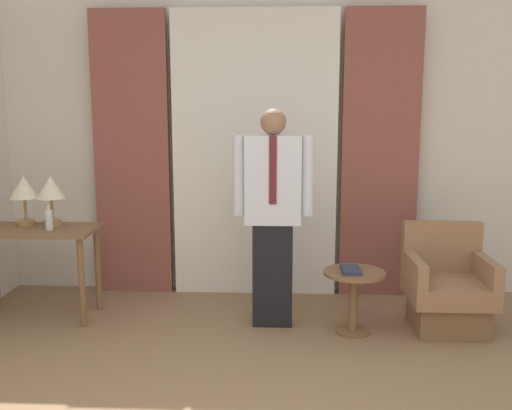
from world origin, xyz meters
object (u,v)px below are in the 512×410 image
book (351,270)px  table_lamp_left (24,190)px  armchair (447,291)px  bottle_near_edge (49,219)px  person (273,210)px  side_table (354,291)px  desk (34,244)px  table_lamp_right (51,190)px

book → table_lamp_left: bearing=171.9°
armchair → table_lamp_left: bearing=176.1°
table_lamp_left → book: bearing=-8.1°
bottle_near_edge → book: bearing=-4.5°
person → side_table: (0.62, -0.15, -0.60)m
bottle_near_edge → book: bottle_near_edge is taller
book → desk: bearing=174.3°
person → armchair: person is taller
table_lamp_left → side_table: size_ratio=0.84×
side_table → book: 0.17m
desk → side_table: 2.60m
table_lamp_left → bottle_near_edge: bearing=-34.5°
desk → bottle_near_edge: bearing=-22.0°
desk → table_lamp_left: size_ratio=2.47×
desk → book: size_ratio=4.31×
table_lamp_left → armchair: 3.51m
bottle_near_edge → book: size_ratio=0.88×
table_lamp_right → armchair: size_ratio=0.51×
bottle_near_edge → side_table: bottle_near_edge is taller
table_lamp_right → person: (1.84, -0.21, -0.11)m
table_lamp_left → person: (2.06, -0.21, -0.11)m
table_lamp_right → side_table: (2.46, -0.36, -0.71)m
person → side_table: person is taller
table_lamp_left → armchair: size_ratio=0.51×
table_lamp_left → person: 2.08m
table_lamp_left → book: size_ratio=1.74×
side_table → armchair: bearing=9.8°
table_lamp_right → bottle_near_edge: size_ratio=1.99×
table_lamp_left → bottle_near_edge: 0.39m
desk → bottle_near_edge: 0.28m
bottle_near_edge → armchair: (3.15, -0.04, -0.53)m
book → armchair: bearing=10.6°
table_lamp_right → side_table: 2.58m
person → armchair: size_ratio=2.10×
table_lamp_left → book: (2.66, -0.38, -0.54)m
desk → book: bearing=-5.7°
desk → person: 1.98m
bottle_near_edge → person: bearing=-0.6°
bottle_near_edge → desk: bearing=158.0°
table_lamp_left → armchair: (3.43, -0.23, -0.74)m
table_lamp_left → person: person is taller
side_table → book: size_ratio=2.08×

